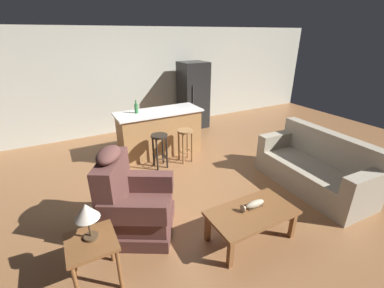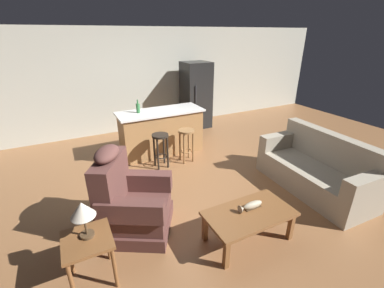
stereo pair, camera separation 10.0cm
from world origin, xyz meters
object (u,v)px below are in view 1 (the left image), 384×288
at_px(refrigerator, 193,95).
at_px(table_lamp, 87,213).
at_px(bar_stool_left, 160,145).
at_px(bar_stool_right, 185,140).
at_px(end_table, 92,248).
at_px(bottle_tall_green, 136,108).
at_px(fish_figurine, 253,205).
at_px(couch, 316,168).
at_px(kitchen_island, 160,132).
at_px(coffee_table, 252,215).
at_px(recliner_near_lamp, 132,203).

bearing_deg(refrigerator, table_lamp, -130.35).
bearing_deg(bar_stool_left, table_lamp, -127.25).
xyz_separation_m(table_lamp, bar_stool_left, (1.54, 2.03, -0.40)).
relative_size(table_lamp, bar_stool_right, 0.60).
bearing_deg(end_table, bar_stool_left, 53.00).
relative_size(refrigerator, bottle_tall_green, 6.61).
bearing_deg(bottle_tall_green, fish_figurine, -80.04).
bearing_deg(bar_stool_left, refrigerator, 46.51).
xyz_separation_m(fish_figurine, end_table, (-1.89, 0.22, -0.00)).
height_order(end_table, bar_stool_left, bar_stool_left).
bearing_deg(bar_stool_right, couch, -51.71).
bearing_deg(kitchen_island, couch, -54.60).
relative_size(coffee_table, bottle_tall_green, 4.13).
relative_size(coffee_table, kitchen_island, 0.61).
bearing_deg(fish_figurine, refrigerator, 71.23).
height_order(coffee_table, recliner_near_lamp, recliner_near_lamp).
relative_size(couch, kitchen_island, 1.08).
xyz_separation_m(kitchen_island, bar_stool_right, (0.30, -0.63, -0.01)).
relative_size(recliner_near_lamp, bar_stool_left, 1.76).
height_order(bar_stool_left, bottle_tall_green, bottle_tall_green).
distance_m(fish_figurine, kitchen_island, 2.92).
bearing_deg(recliner_near_lamp, refrigerator, 80.52).
distance_m(table_lamp, bar_stool_right, 2.95).
distance_m(coffee_table, table_lamp, 1.92).
bearing_deg(kitchen_island, bar_stool_left, -112.03).
bearing_deg(bar_stool_left, couch, -42.81).
bearing_deg(table_lamp, coffee_table, -9.85).
height_order(recliner_near_lamp, end_table, recliner_near_lamp).
height_order(couch, bar_stool_right, couch).
bearing_deg(recliner_near_lamp, couch, 21.95).
relative_size(bar_stool_left, bar_stool_right, 1.00).
xyz_separation_m(bar_stool_right, bottle_tall_green, (-0.74, 0.70, 0.58)).
xyz_separation_m(coffee_table, couch, (1.78, 0.44, -0.02)).
relative_size(couch, table_lamp, 4.72).
distance_m(fish_figurine, recliner_near_lamp, 1.54).
height_order(table_lamp, kitchen_island, table_lamp).
xyz_separation_m(kitchen_island, refrigerator, (1.48, 1.20, 0.40)).
bearing_deg(bar_stool_right, coffee_table, -96.65).
height_order(fish_figurine, bottle_tall_green, bottle_tall_green).
relative_size(coffee_table, table_lamp, 2.68).
bearing_deg(table_lamp, bottle_tall_green, 63.68).
bearing_deg(refrigerator, couch, -85.09).
height_order(fish_figurine, bar_stool_right, bar_stool_right).
distance_m(bar_stool_left, bar_stool_right, 0.55).
height_order(recliner_near_lamp, bar_stool_left, recliner_near_lamp).
distance_m(fish_figurine, bottle_tall_green, 3.10).
bearing_deg(refrigerator, bar_stool_left, -133.49).
bearing_deg(kitchen_island, coffee_table, -89.54).
bearing_deg(couch, end_table, 5.17).
bearing_deg(table_lamp, fish_figurine, -7.93).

